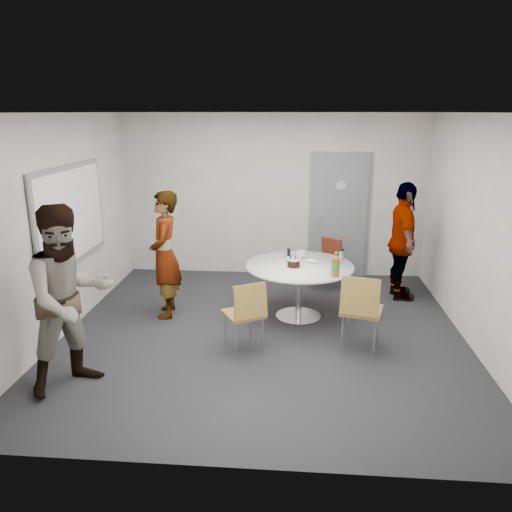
# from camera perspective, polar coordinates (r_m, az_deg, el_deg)

# --- Properties ---
(floor) EXTENTS (5.00, 5.00, 0.00)m
(floor) POSITION_cam_1_polar(r_m,az_deg,el_deg) (6.41, 0.85, -8.84)
(floor) COLOR black
(floor) RESTS_ON ground
(ceiling) EXTENTS (5.00, 5.00, 0.00)m
(ceiling) POSITION_cam_1_polar(r_m,az_deg,el_deg) (5.81, 0.96, 16.08)
(ceiling) COLOR silver
(ceiling) RESTS_ON wall_back
(wall_back) EXTENTS (5.00, 0.00, 5.00)m
(wall_back) POSITION_cam_1_polar(r_m,az_deg,el_deg) (8.41, 2.05, 6.87)
(wall_back) COLOR #B1AFA8
(wall_back) RESTS_ON floor
(wall_left) EXTENTS (0.00, 5.00, 5.00)m
(wall_left) POSITION_cam_1_polar(r_m,az_deg,el_deg) (6.61, -21.30, 3.19)
(wall_left) COLOR #B1AFA8
(wall_left) RESTS_ON floor
(wall_right) EXTENTS (0.00, 5.00, 5.00)m
(wall_right) POSITION_cam_1_polar(r_m,az_deg,el_deg) (6.32, 24.18, 2.31)
(wall_right) COLOR #B1AFA8
(wall_right) RESTS_ON floor
(wall_front) EXTENTS (5.00, 0.00, 5.00)m
(wall_front) POSITION_cam_1_polar(r_m,az_deg,el_deg) (3.58, -1.77, -6.15)
(wall_front) COLOR #B1AFA8
(wall_front) RESTS_ON floor
(door) EXTENTS (1.02, 0.17, 2.12)m
(door) POSITION_cam_1_polar(r_m,az_deg,el_deg) (8.48, 9.49, 4.50)
(door) COLOR slate
(door) RESTS_ON wall_back
(whiteboard) EXTENTS (0.04, 1.90, 1.25)m
(whiteboard) POSITION_cam_1_polar(r_m,az_deg,el_deg) (6.75, -20.36, 4.41)
(whiteboard) COLOR gray
(whiteboard) RESTS_ON wall_left
(table) EXTENTS (1.44, 1.44, 1.06)m
(table) POSITION_cam_1_polar(r_m,az_deg,el_deg) (6.68, 5.18, -1.86)
(table) COLOR white
(table) RESTS_ON floor
(chair_near_left) EXTENTS (0.57, 0.59, 0.87)m
(chair_near_left) POSITION_cam_1_polar(r_m,az_deg,el_deg) (5.75, -1.09, -6.16)
(chair_near_left) COLOR brown
(chair_near_left) RESTS_ON floor
(chair_near_right) EXTENTS (0.55, 0.59, 0.95)m
(chair_near_right) POSITION_cam_1_polar(r_m,az_deg,el_deg) (5.84, 11.89, -5.56)
(chair_near_right) COLOR brown
(chair_near_right) RESTS_ON floor
(chair_far) EXTENTS (0.55, 0.55, 0.80)m
(chair_far) POSITION_cam_1_polar(r_m,az_deg,el_deg) (7.91, 8.23, -0.32)
(chair_far) COLOR maroon
(chair_far) RESTS_ON floor
(person_main) EXTENTS (0.52, 0.69, 1.72)m
(person_main) POSITION_cam_1_polar(r_m,az_deg,el_deg) (6.80, -10.39, 0.14)
(person_main) COLOR #A5C6EA
(person_main) RESTS_ON floor
(person_left) EXTENTS (1.14, 1.16, 1.88)m
(person_left) POSITION_cam_1_polar(r_m,az_deg,el_deg) (5.25, -20.53, -4.60)
(person_left) COLOR white
(person_left) RESTS_ON floor
(person_right) EXTENTS (0.44, 1.03, 1.75)m
(person_right) POSITION_cam_1_polar(r_m,az_deg,el_deg) (7.63, 16.42, 1.59)
(person_right) COLOR black
(person_right) RESTS_ON floor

